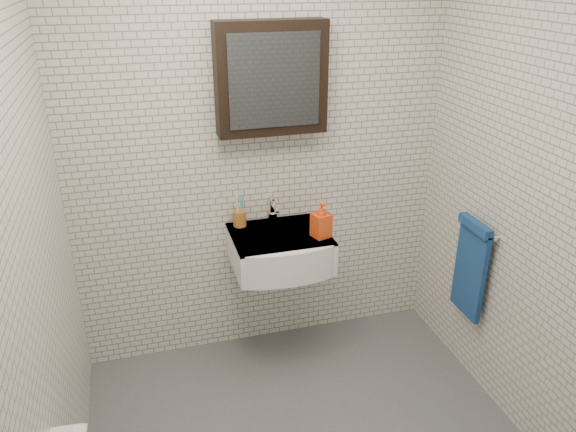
{
  "coord_description": "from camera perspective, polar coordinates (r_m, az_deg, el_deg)",
  "views": [
    {
      "loc": [
        -0.69,
        -2.01,
        2.26
      ],
      "look_at": [
        0.01,
        0.45,
        1.11
      ],
      "focal_mm": 35.0,
      "sensor_mm": 36.0,
      "label": 1
    }
  ],
  "objects": [
    {
      "name": "washbasin",
      "position": [
        3.22,
        -0.66,
        -3.59
      ],
      "size": [
        0.55,
        0.5,
        0.2
      ],
      "color": "white",
      "rests_on": "room_shell"
    },
    {
      "name": "soap_bottle",
      "position": [
        3.14,
        3.4,
        -0.36
      ],
      "size": [
        0.12,
        0.12,
        0.21
      ],
      "primitive_type": "imported",
      "rotation": [
        0.0,
        0.0,
        0.3
      ],
      "color": "orange",
      "rests_on": "washbasin"
    },
    {
      "name": "mirror_cabinet",
      "position": [
        3.08,
        -1.72,
        13.79
      ],
      "size": [
        0.6,
        0.15,
        0.6
      ],
      "color": "black",
      "rests_on": "room_shell"
    },
    {
      "name": "toothbrush_cup",
      "position": [
        3.29,
        -4.94,
        -0.15
      ],
      "size": [
        0.1,
        0.1,
        0.21
      ],
      "rotation": [
        0.0,
        0.0,
        -0.38
      ],
      "color": "#9E6127",
      "rests_on": "washbasin"
    },
    {
      "name": "room_shell",
      "position": [
        2.27,
        2.94,
        3.78
      ],
      "size": [
        2.22,
        2.02,
        2.51
      ],
      "color": "silver",
      "rests_on": "ground"
    },
    {
      "name": "faucet",
      "position": [
        3.32,
        -1.57,
        0.4
      ],
      "size": [
        0.06,
        0.2,
        0.15
      ],
      "color": "silver",
      "rests_on": "washbasin"
    },
    {
      "name": "towel_rail",
      "position": [
        3.31,
        18.09,
        -4.68
      ],
      "size": [
        0.09,
        0.3,
        0.58
      ],
      "color": "silver",
      "rests_on": "room_shell"
    }
  ]
}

